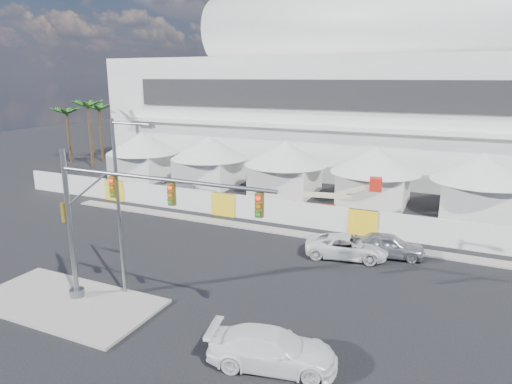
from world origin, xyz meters
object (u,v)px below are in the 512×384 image
at_px(lot_car_c, 184,190).
at_px(traffic_mast, 105,222).
at_px(pickup_near, 272,349).
at_px(boom_lift, 320,208).
at_px(streetlight_median, 122,197).
at_px(pickup_curb, 347,247).
at_px(sedan_silver, 388,245).

height_order(lot_car_c, traffic_mast, traffic_mast).
xyz_separation_m(lot_car_c, traffic_mast, (9.10, -20.49, 3.97)).
relative_size(pickup_near, lot_car_c, 1.06).
height_order(lot_car_c, boom_lift, boom_lift).
height_order(traffic_mast, boom_lift, traffic_mast).
xyz_separation_m(traffic_mast, streetlight_median, (-0.19, 1.51, 0.92)).
bearing_deg(pickup_curb, sedan_silver, -72.58).
bearing_deg(boom_lift, pickup_curb, -70.24).
distance_m(pickup_near, boom_lift, 20.49).
bearing_deg(boom_lift, lot_car_c, 164.24).
bearing_deg(pickup_curb, boom_lift, 19.57).
bearing_deg(streetlight_median, boom_lift, 72.48).
xyz_separation_m(sedan_silver, traffic_mast, (-11.89, -13.23, 3.91)).
xyz_separation_m(pickup_near, streetlight_median, (-9.67, 2.53, 4.85)).
bearing_deg(lot_car_c, pickup_curb, -96.57).
bearing_deg(traffic_mast, pickup_curb, 51.73).
distance_m(pickup_curb, traffic_mast, 15.70).
distance_m(pickup_near, traffic_mast, 10.32).
height_order(pickup_curb, lot_car_c, pickup_curb).
height_order(pickup_near, streetlight_median, streetlight_median).
bearing_deg(boom_lift, traffic_mast, -115.69).
distance_m(pickup_curb, pickup_near, 12.96).
distance_m(lot_car_c, boom_lift, 14.52).
relative_size(sedan_silver, traffic_mast, 0.39).
distance_m(pickup_curb, lot_car_c, 20.39).
bearing_deg(traffic_mast, streetlight_median, 97.06).
bearing_deg(pickup_near, boom_lift, -0.79).
bearing_deg(boom_lift, pickup_near, -88.34).
xyz_separation_m(pickup_curb, streetlight_median, (-9.60, -10.42, 4.88)).
xyz_separation_m(sedan_silver, streetlight_median, (-12.08, -11.72, 4.83)).
relative_size(traffic_mast, streetlight_median, 1.26).
bearing_deg(sedan_silver, streetlight_median, 125.97).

